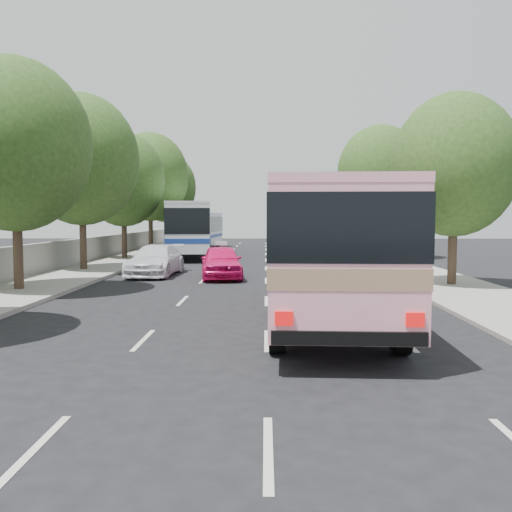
{
  "coord_description": "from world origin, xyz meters",
  "views": [
    {
      "loc": [
        0.96,
        -14.47,
        2.87
      ],
      "look_at": [
        0.65,
        3.39,
        1.6
      ],
      "focal_mm": 38.0,
      "sensor_mm": 36.0,
      "label": 1
    }
  ],
  "objects_px": {
    "pink_taxi": "(221,262)",
    "white_pickup": "(155,260)",
    "tour_coach_front": "(191,225)",
    "pink_bus": "(325,239)",
    "tour_coach_rear": "(201,227)"
  },
  "relations": [
    {
      "from": "pink_taxi",
      "to": "white_pickup",
      "type": "distance_m",
      "value": 3.57
    },
    {
      "from": "pink_bus",
      "to": "tour_coach_rear",
      "type": "bearing_deg",
      "value": 104.62
    },
    {
      "from": "pink_bus",
      "to": "tour_coach_rear",
      "type": "xyz_separation_m",
      "value": [
        -7.57,
        33.86,
        -0.29
      ]
    },
    {
      "from": "pink_bus",
      "to": "white_pickup",
      "type": "xyz_separation_m",
      "value": [
        -7.14,
        11.47,
        -1.53
      ]
    },
    {
      "from": "pink_bus",
      "to": "white_pickup",
      "type": "bearing_deg",
      "value": 123.92
    },
    {
      "from": "tour_coach_front",
      "to": "tour_coach_rear",
      "type": "relative_size",
      "value": 1.18
    },
    {
      "from": "pink_taxi",
      "to": "tour_coach_rear",
      "type": "bearing_deg",
      "value": 92.33
    },
    {
      "from": "pink_taxi",
      "to": "tour_coach_front",
      "type": "bearing_deg",
      "value": 96.46
    },
    {
      "from": "pink_taxi",
      "to": "tour_coach_front",
      "type": "xyz_separation_m",
      "value": [
        -3.37,
        14.28,
        1.56
      ]
    },
    {
      "from": "pink_bus",
      "to": "pink_taxi",
      "type": "xyz_separation_m",
      "value": [
        -3.77,
        10.3,
        -1.5
      ]
    },
    {
      "from": "pink_taxi",
      "to": "white_pickup",
      "type": "bearing_deg",
      "value": 153.99
    },
    {
      "from": "pink_bus",
      "to": "tour_coach_front",
      "type": "bearing_deg",
      "value": 108.23
    },
    {
      "from": "white_pickup",
      "to": "tour_coach_rear",
      "type": "bearing_deg",
      "value": 94.25
    },
    {
      "from": "pink_bus",
      "to": "tour_coach_front",
      "type": "height_order",
      "value": "tour_coach_front"
    },
    {
      "from": "tour_coach_rear",
      "to": "pink_bus",
      "type": "bearing_deg",
      "value": -73.64
    }
  ]
}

